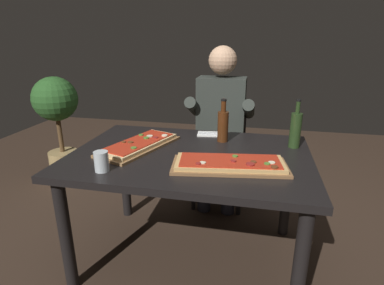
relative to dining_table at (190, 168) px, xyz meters
name	(u,v)px	position (x,y,z in m)	size (l,w,h in m)	color
ground_plane	(190,256)	(0.00, 0.00, -0.64)	(6.40, 6.40, 0.00)	#38281E
dining_table	(190,168)	(0.00, 0.00, 0.00)	(1.40, 0.96, 0.74)	black
pizza_rectangular_front	(230,164)	(0.25, -0.16, 0.12)	(0.63, 0.33, 0.05)	brown
pizza_rectangular_left	(139,145)	(-0.33, 0.03, 0.12)	(0.41, 0.60, 0.05)	olive
wine_bottle_dark	(223,125)	(0.16, 0.26, 0.21)	(0.07, 0.07, 0.28)	#47230F
oil_bottle_amber	(295,129)	(0.61, 0.24, 0.21)	(0.07, 0.07, 0.30)	#233819
tumbler_near_camera	(102,163)	(-0.39, -0.34, 0.14)	(0.07, 0.07, 0.11)	silver
napkin_cutlery_set	(210,134)	(0.06, 0.38, 0.10)	(0.19, 0.13, 0.01)	white
diner_chair	(221,147)	(0.09, 0.86, -0.16)	(0.44, 0.44, 0.87)	black
seated_diner	(220,122)	(0.09, 0.74, 0.10)	(0.53, 0.41, 1.33)	#23232D
potted_plant_corner	(57,115)	(-1.53, 0.92, 0.02)	(0.42, 0.42, 1.04)	tan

